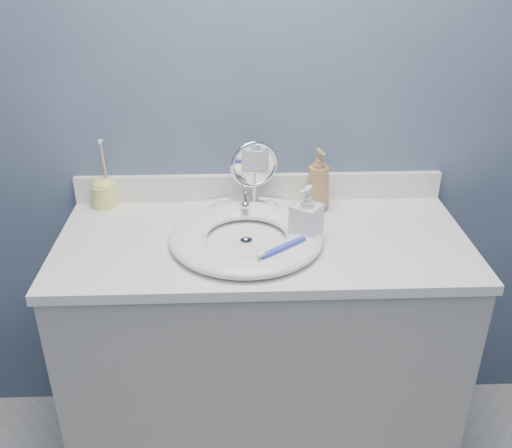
{
  "coord_description": "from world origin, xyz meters",
  "views": [
    {
      "loc": [
        -0.08,
        -0.51,
        1.71
      ],
      "look_at": [
        -0.02,
        0.94,
        0.94
      ],
      "focal_mm": 40.0,
      "sensor_mm": 36.0,
      "label": 1
    }
  ],
  "objects_px": {
    "makeup_mirror": "(254,172)",
    "soap_bottle_clear": "(306,214)",
    "toothbrush_holder": "(104,191)",
    "soap_bottle_amber": "(318,180)"
  },
  "relations": [
    {
      "from": "makeup_mirror",
      "to": "soap_bottle_amber",
      "type": "bearing_deg",
      "value": -18.25
    },
    {
      "from": "makeup_mirror",
      "to": "toothbrush_holder",
      "type": "relative_size",
      "value": 1.01
    },
    {
      "from": "soap_bottle_amber",
      "to": "soap_bottle_clear",
      "type": "xyz_separation_m",
      "value": [
        -0.06,
        -0.21,
        -0.02
      ]
    },
    {
      "from": "toothbrush_holder",
      "to": "makeup_mirror",
      "type": "bearing_deg",
      "value": -4.07
    },
    {
      "from": "soap_bottle_amber",
      "to": "soap_bottle_clear",
      "type": "height_order",
      "value": "soap_bottle_amber"
    },
    {
      "from": "soap_bottle_amber",
      "to": "makeup_mirror",
      "type": "bearing_deg",
      "value": 165.38
    },
    {
      "from": "soap_bottle_clear",
      "to": "toothbrush_holder",
      "type": "relative_size",
      "value": 0.75
    },
    {
      "from": "makeup_mirror",
      "to": "toothbrush_holder",
      "type": "distance_m",
      "value": 0.5
    },
    {
      "from": "toothbrush_holder",
      "to": "soap_bottle_amber",
      "type": "bearing_deg",
      "value": -3.8
    },
    {
      "from": "makeup_mirror",
      "to": "soap_bottle_clear",
      "type": "bearing_deg",
      "value": -72.22
    }
  ]
}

